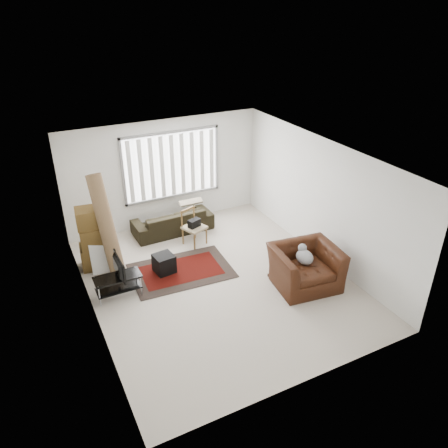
% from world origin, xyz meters
% --- Properties ---
extents(room, '(6.00, 6.02, 2.71)m').
position_xyz_m(room, '(0.03, 0.51, 1.76)').
color(room, beige).
rests_on(room, ground).
extents(persian_rug, '(2.20, 1.54, 0.02)m').
position_xyz_m(persian_rug, '(-0.54, 0.69, 0.01)').
color(persian_rug, black).
rests_on(persian_rug, ground).
extents(tv_stand, '(0.90, 0.41, 0.45)m').
position_xyz_m(tv_stand, '(-1.95, 0.44, 0.33)').
color(tv_stand, black).
rests_on(tv_stand, ground).
extents(tv, '(0.09, 0.73, 0.42)m').
position_xyz_m(tv, '(-1.95, 0.44, 0.66)').
color(tv, black).
rests_on(tv, tv_stand).
extents(subwoofer, '(0.45, 0.45, 0.40)m').
position_xyz_m(subwoofer, '(-0.87, 0.82, 0.22)').
color(subwoofer, black).
rests_on(subwoofer, persian_rug).
extents(moving_boxes, '(0.62, 0.58, 1.38)m').
position_xyz_m(moving_boxes, '(-2.13, 1.73, 0.64)').
color(moving_boxes, brown).
rests_on(moving_boxes, ground).
extents(white_flatpack, '(0.62, 0.30, 0.77)m').
position_xyz_m(white_flatpack, '(-1.96, 1.44, 0.38)').
color(white_flatpack, silver).
rests_on(white_flatpack, ground).
extents(rolled_rug, '(0.50, 0.99, 2.15)m').
position_xyz_m(rolled_rug, '(-1.85, 1.43, 1.08)').
color(rolled_rug, brown).
rests_on(rolled_rug, ground).
extents(sofa, '(1.99, 0.90, 0.76)m').
position_xyz_m(sofa, '(-0.05, 2.45, 0.38)').
color(sofa, black).
rests_on(sofa, ground).
extents(side_chair, '(0.60, 0.60, 0.87)m').
position_xyz_m(side_chair, '(0.19, 1.65, 0.48)').
color(side_chair, '#91805F').
rests_on(side_chair, ground).
extents(armchair, '(1.42, 1.28, 0.96)m').
position_xyz_m(armchair, '(1.53, -0.90, 0.48)').
color(armchair, '#36180B').
rests_on(armchair, ground).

